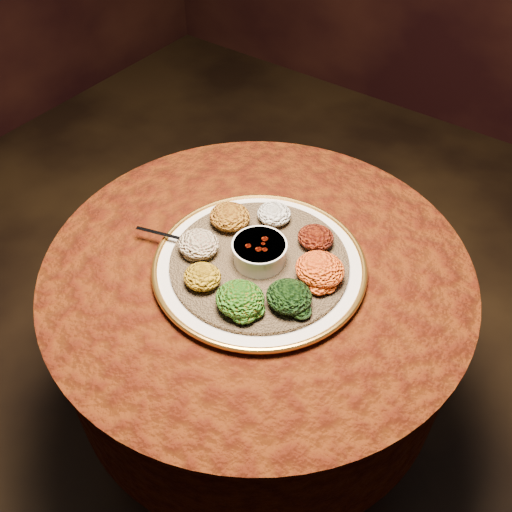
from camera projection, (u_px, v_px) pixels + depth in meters
The scene contains 13 objects.
table at pixel (257, 316), 1.39m from camera, with size 0.96×0.96×0.73m.
platter at pixel (259, 265), 1.25m from camera, with size 0.57×0.57×0.02m.
injera at pixel (259, 262), 1.24m from camera, with size 0.39×0.39×0.01m, color brown.
stew_bowl at pixel (259, 251), 1.21m from camera, with size 0.12×0.12×0.05m.
spoon at pixel (185, 240), 1.27m from camera, with size 0.15×0.06×0.01m.
portion_ayib at pixel (274, 214), 1.31m from camera, with size 0.08×0.08×0.04m, color silver.
portion_kitfo at pixel (316, 237), 1.26m from camera, with size 0.08×0.08×0.04m, color black.
portion_tikil at pixel (320, 269), 1.18m from camera, with size 0.10×0.10×0.05m, color #C37B10.
portion_gomen at pixel (289, 296), 1.13m from camera, with size 0.09×0.09×0.05m, color black.
portion_mixveg at pixel (240, 299), 1.13m from camera, with size 0.10×0.10×0.05m, color #984009.
portion_kik at pixel (202, 277), 1.18m from camera, with size 0.08×0.08×0.04m, color #AE7E0F.
portion_timatim at pixel (199, 244), 1.24m from camera, with size 0.09×0.09×0.04m, color maroon.
portion_shiro at pixel (230, 217), 1.30m from camera, with size 0.10×0.09×0.05m, color #985E12.
Camera 1 is at (0.51, -0.71, 1.65)m, focal length 40.00 mm.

